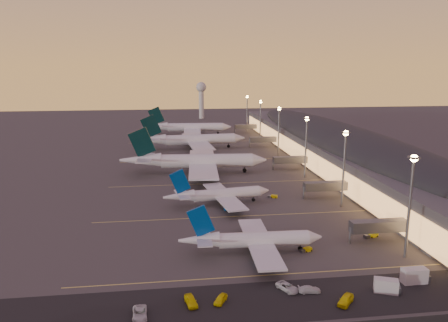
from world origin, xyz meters
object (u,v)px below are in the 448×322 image
(service_van_e, at_px, (309,289))
(service_van_a, at_px, (140,314))
(service_van_d, at_px, (346,300))
(airliner_narrow_north, at_px, (218,195))
(airliner_narrow_south, at_px, (251,240))
(catering_truck_a, at_px, (387,286))
(airliner_wide_far, at_px, (187,127))
(airliner_wide_near, at_px, (194,161))
(baggage_tug_a, at_px, (306,250))
(baggage_tug_c, at_px, (273,196))
(radar_tower, at_px, (201,94))
(service_van_b, at_px, (191,301))
(airliner_wide_mid, at_px, (191,140))
(service_van_c, at_px, (287,287))
(service_van_f, at_px, (221,299))
(baggage_tug_b, at_px, (371,235))
(catering_truck_b, at_px, (416,276))

(service_van_e, bearing_deg, service_van_a, 101.94)
(service_van_d, bearing_deg, airliner_narrow_north, 146.32)
(airliner_narrow_south, height_order, catering_truck_a, airliner_narrow_south)
(service_van_e, bearing_deg, airliner_wide_far, 7.66)
(airliner_wide_near, distance_m, baggage_tug_a, 90.60)
(baggage_tug_c, xyz_separation_m, catering_truck_a, (7.45, -68.88, 0.93))
(airliner_narrow_north, distance_m, radar_tower, 253.28)
(service_van_d, bearing_deg, airliner_wide_near, 142.86)
(airliner_wide_near, bearing_deg, catering_truck_a, -69.46)
(airliner_wide_far, distance_m, service_van_d, 225.62)
(baggage_tug_c, height_order, service_van_e, service_van_e)
(catering_truck_a, distance_m, service_van_b, 40.93)
(airliner_narrow_south, bearing_deg, airliner_wide_near, 97.52)
(baggage_tug_a, distance_m, service_van_a, 47.55)
(airliner_narrow_south, distance_m, service_van_e, 22.92)
(airliner_narrow_north, height_order, service_van_e, airliner_narrow_north)
(catering_truck_a, xyz_separation_m, service_van_d, (-10.39, -3.10, -0.51))
(airliner_wide_mid, bearing_deg, airliner_wide_far, 85.06)
(service_van_a, bearing_deg, service_van_c, 9.10)
(service_van_f, bearing_deg, airliner_narrow_south, 94.45)
(baggage_tug_c, relative_size, service_van_e, 0.76)
(baggage_tug_b, bearing_deg, catering_truck_a, -125.99)
(radar_tower, bearing_deg, service_van_a, -96.75)
(radar_tower, height_order, service_van_e, radar_tower)
(service_van_b, height_order, service_van_d, service_van_d)
(airliner_wide_mid, distance_m, airliner_wide_far, 54.23)
(service_van_c, height_order, service_van_f, service_van_c)
(catering_truck_b, distance_m, service_van_a, 59.22)
(baggage_tug_b, distance_m, service_van_a, 69.12)
(service_van_a, bearing_deg, airliner_narrow_north, 68.42)
(airliner_wide_near, distance_m, airliner_wide_mid, 57.59)
(airliner_narrow_south, distance_m, airliner_narrow_north, 40.44)
(airliner_wide_mid, relative_size, catering_truck_b, 10.61)
(radar_tower, bearing_deg, airliner_narrow_north, -93.42)
(baggage_tug_b, bearing_deg, airliner_narrow_north, 122.22)
(service_van_b, height_order, service_van_c, service_van_b)
(airliner_wide_far, distance_m, catering_truck_a, 223.70)
(catering_truck_b, relative_size, service_van_a, 1.03)
(baggage_tug_a, distance_m, baggage_tug_c, 46.70)
(catering_truck_a, bearing_deg, service_van_f, -159.68)
(airliner_narrow_north, xyz_separation_m, service_van_c, (7.65, -60.04, -2.72))
(airliner_wide_near, height_order, airliner_wide_mid, airliner_wide_near)
(airliner_narrow_north, bearing_deg, service_van_d, -84.04)
(catering_truck_a, bearing_deg, airliner_narrow_south, 157.48)
(airliner_narrow_south, bearing_deg, airliner_wide_mid, 94.49)
(radar_tower, distance_m, service_van_a, 321.46)
(airliner_wide_mid, height_order, catering_truck_a, airliner_wide_mid)
(radar_tower, xyz_separation_m, service_van_a, (-37.72, -318.54, -21.07))
(baggage_tug_b, xyz_separation_m, baggage_tug_c, (-18.06, 39.69, -0.09))
(airliner_wide_near, relative_size, service_van_b, 13.07)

